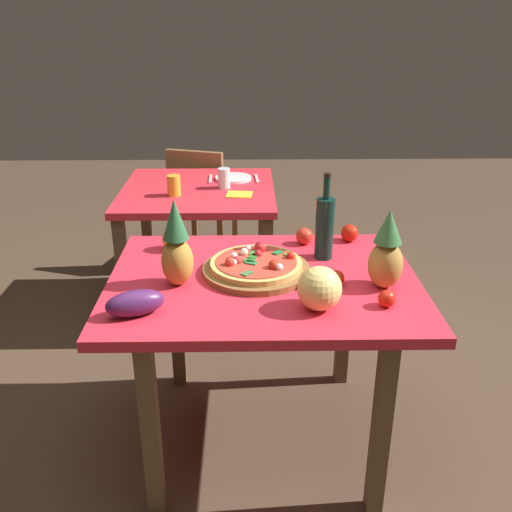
% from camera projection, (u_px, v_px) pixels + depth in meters
% --- Properties ---
extents(ground_plane, '(10.00, 10.00, 0.00)m').
position_uv_depth(ground_plane, '(263.00, 435.00, 2.48)').
color(ground_plane, '#4C3828').
extents(display_table, '(1.19, 0.90, 0.76)m').
position_uv_depth(display_table, '(263.00, 300.00, 2.21)').
color(display_table, brown).
rests_on(display_table, ground_plane).
extents(background_table, '(0.88, 0.88, 0.76)m').
position_uv_depth(background_table, '(199.00, 207.00, 3.32)').
color(background_table, brown).
rests_on(background_table, ground_plane).
extents(dining_chair, '(0.50, 0.50, 0.85)m').
position_uv_depth(dining_chair, '(202.00, 199.00, 4.00)').
color(dining_chair, brown).
rests_on(dining_chair, ground_plane).
extents(pizza_board, '(0.42, 0.42, 0.02)m').
position_uv_depth(pizza_board, '(256.00, 270.00, 2.21)').
color(pizza_board, brown).
rests_on(pizza_board, display_table).
extents(pizza, '(0.36, 0.36, 0.06)m').
position_uv_depth(pizza, '(256.00, 263.00, 2.20)').
color(pizza, '#DCA856').
rests_on(pizza, pizza_board).
extents(wine_bottle, '(0.08, 0.08, 0.36)m').
position_uv_depth(wine_bottle, '(325.00, 227.00, 2.30)').
color(wine_bottle, black).
rests_on(wine_bottle, display_table).
extents(pineapple_left, '(0.13, 0.13, 0.30)m').
position_uv_depth(pineapple_left, '(386.00, 253.00, 2.05)').
color(pineapple_left, '#AD7F39').
rests_on(pineapple_left, display_table).
extents(pineapple_right, '(0.12, 0.12, 0.33)m').
position_uv_depth(pineapple_right, '(177.00, 247.00, 2.07)').
color(pineapple_right, '#B18631').
rests_on(pineapple_right, display_table).
extents(melon, '(0.15, 0.15, 0.15)m').
position_uv_depth(melon, '(319.00, 288.00, 1.92)').
color(melon, '#F0D670').
rests_on(melon, display_table).
extents(bell_pepper, '(0.09, 0.09, 0.10)m').
position_uv_depth(bell_pepper, '(173.00, 239.00, 2.41)').
color(bell_pepper, yellow).
rests_on(bell_pepper, display_table).
extents(eggplant, '(0.22, 0.15, 0.09)m').
position_uv_depth(eggplant, '(135.00, 303.00, 1.89)').
color(eggplant, '#4C2053').
rests_on(eggplant, display_table).
extents(tomato_at_corner, '(0.07, 0.07, 0.07)m').
position_uv_depth(tomato_at_corner, '(304.00, 236.00, 2.48)').
color(tomato_at_corner, red).
rests_on(tomato_at_corner, display_table).
extents(tomato_near_board, '(0.08, 0.08, 0.08)m').
position_uv_depth(tomato_near_board, '(350.00, 233.00, 2.51)').
color(tomato_near_board, red).
rests_on(tomato_near_board, display_table).
extents(tomato_beside_pepper, '(0.06, 0.06, 0.06)m').
position_uv_depth(tomato_beside_pepper, '(387.00, 299.00, 1.95)').
color(tomato_beside_pepper, red).
rests_on(tomato_beside_pepper, display_table).
extents(tomato_by_bottle, '(0.06, 0.06, 0.06)m').
position_uv_depth(tomato_by_bottle, '(336.00, 278.00, 2.10)').
color(tomato_by_bottle, red).
rests_on(tomato_by_bottle, display_table).
extents(drinking_glass_juice, '(0.07, 0.07, 0.11)m').
position_uv_depth(drinking_glass_juice, '(174.00, 186.00, 3.12)').
color(drinking_glass_juice, gold).
rests_on(drinking_glass_juice, background_table).
extents(drinking_glass_water, '(0.07, 0.07, 0.12)m').
position_uv_depth(drinking_glass_water, '(224.00, 178.00, 3.25)').
color(drinking_glass_water, silver).
rests_on(drinking_glass_water, background_table).
extents(dinner_plate, '(0.22, 0.22, 0.02)m').
position_uv_depth(dinner_plate, '(233.00, 178.00, 3.44)').
color(dinner_plate, white).
rests_on(dinner_plate, background_table).
extents(fork_utensil, '(0.02, 0.18, 0.01)m').
position_uv_depth(fork_utensil, '(210.00, 179.00, 3.44)').
color(fork_utensil, silver).
rests_on(fork_utensil, background_table).
extents(knife_utensil, '(0.03, 0.18, 0.01)m').
position_uv_depth(knife_utensil, '(256.00, 179.00, 3.44)').
color(knife_utensil, silver).
rests_on(knife_utensil, background_table).
extents(napkin_folded, '(0.15, 0.13, 0.01)m').
position_uv_depth(napkin_folded, '(239.00, 195.00, 3.15)').
color(napkin_folded, yellow).
rests_on(napkin_folded, background_table).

